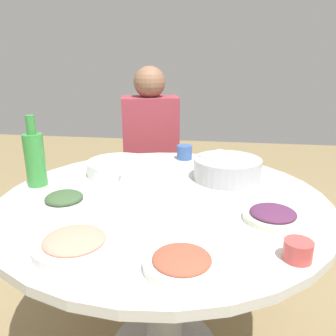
# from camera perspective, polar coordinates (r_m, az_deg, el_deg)

# --- Properties ---
(round_dining_table) EXTENTS (1.23, 1.23, 0.75)m
(round_dining_table) POSITION_cam_1_polar(r_m,az_deg,el_deg) (1.37, -0.74, -11.38)
(round_dining_table) COLOR #99999E
(round_dining_table) RESTS_ON ground
(rice_bowl) EXTENTS (0.29, 0.29, 0.10)m
(rice_bowl) POSITION_cam_1_polar(r_m,az_deg,el_deg) (1.48, 9.88, -0.07)
(rice_bowl) COLOR #B2B5BA
(rice_bowl) RESTS_ON round_dining_table
(soup_bowl) EXTENTS (0.28, 0.30, 0.06)m
(soup_bowl) POSITION_cam_1_polar(r_m,az_deg,el_deg) (1.54, -8.22, -0.01)
(soup_bowl) COLOR white
(soup_bowl) RESTS_ON round_dining_table
(dish_eggplant) EXTENTS (0.19, 0.19, 0.04)m
(dish_eggplant) POSITION_cam_1_polar(r_m,az_deg,el_deg) (1.17, 17.15, -7.52)
(dish_eggplant) COLOR silver
(dish_eggplant) RESTS_ON round_dining_table
(dish_shrimp) EXTENTS (0.23, 0.23, 0.04)m
(dish_shrimp) POSITION_cam_1_polar(r_m,az_deg,el_deg) (0.99, -15.37, -11.98)
(dish_shrimp) COLOR silver
(dish_shrimp) RESTS_ON round_dining_table
(dish_stirfry) EXTENTS (0.20, 0.20, 0.04)m
(dish_stirfry) POSITION_cam_1_polar(r_m,az_deg,el_deg) (0.88, 2.31, -15.48)
(dish_stirfry) COLOR white
(dish_stirfry) RESTS_ON round_dining_table
(dish_greens) EXTENTS (0.20, 0.20, 0.05)m
(dish_greens) POSITION_cam_1_polar(r_m,az_deg,el_deg) (1.27, -16.97, -5.23)
(dish_greens) COLOR white
(dish_greens) RESTS_ON round_dining_table
(green_bottle) EXTENTS (0.08, 0.08, 0.29)m
(green_bottle) POSITION_cam_1_polar(r_m,az_deg,el_deg) (1.47, -21.41, 1.60)
(green_bottle) COLOR green
(green_bottle) RESTS_ON round_dining_table
(tea_cup_near) EXTENTS (0.08, 0.08, 0.05)m
(tea_cup_near) POSITION_cam_1_polar(r_m,az_deg,el_deg) (0.97, 20.93, -12.79)
(tea_cup_near) COLOR #C94946
(tea_cup_near) RESTS_ON round_dining_table
(tea_cup_far) EXTENTS (0.08, 0.08, 0.07)m
(tea_cup_far) POSITION_cam_1_polar(r_m,az_deg,el_deg) (1.76, 2.77, 2.65)
(tea_cup_far) COLOR #36599A
(tea_cup_far) RESTS_ON round_dining_table
(stool_for_diner_left) EXTENTS (0.36, 0.36, 0.45)m
(stool_for_diner_left) POSITION_cam_1_polar(r_m,az_deg,el_deg) (2.33, -2.72, -8.24)
(stool_for_diner_left) COLOR brown
(stool_for_diner_left) RESTS_ON ground
(diner_left) EXTENTS (0.39, 0.41, 0.76)m
(diner_left) POSITION_cam_1_polar(r_m,az_deg,el_deg) (2.14, -2.94, 4.85)
(diner_left) COLOR #2D333D
(diner_left) RESTS_ON stool_for_diner_left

